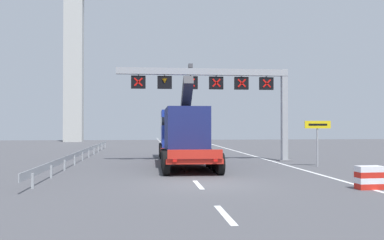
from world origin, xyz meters
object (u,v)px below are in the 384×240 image
(overhead_lane_gantry, at_px, (222,86))
(crash_barrier_striped, at_px, (369,178))
(bridge_pylon_distant, at_px, (74,19))
(heavy_haul_truck_red, at_px, (182,133))
(exit_sign_yellow, at_px, (318,132))

(overhead_lane_gantry, height_order, crash_barrier_striped, overhead_lane_gantry)
(bridge_pylon_distant, bearing_deg, heavy_haul_truck_red, -70.42)
(bridge_pylon_distant, bearing_deg, overhead_lane_gantry, -66.56)
(exit_sign_yellow, distance_m, bridge_pylon_distant, 49.92)
(overhead_lane_gantry, relative_size, heavy_haul_truck_red, 0.86)
(exit_sign_yellow, height_order, crash_barrier_striped, exit_sign_yellow)
(heavy_haul_truck_red, bearing_deg, crash_barrier_striped, -63.95)
(heavy_haul_truck_red, distance_m, crash_barrier_striped, 14.18)
(overhead_lane_gantry, distance_m, bridge_pylon_distant, 43.30)
(heavy_haul_truck_red, height_order, exit_sign_yellow, heavy_haul_truck_red)
(overhead_lane_gantry, relative_size, bridge_pylon_distant, 0.33)
(overhead_lane_gantry, distance_m, crash_barrier_striped, 14.32)
(overhead_lane_gantry, bearing_deg, crash_barrier_striped, -75.42)
(exit_sign_yellow, bearing_deg, bridge_pylon_distant, 117.13)
(overhead_lane_gantry, bearing_deg, heavy_haul_truck_red, -171.87)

